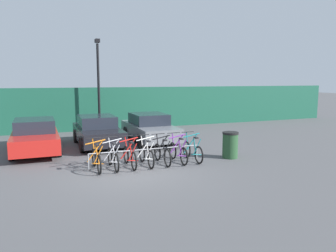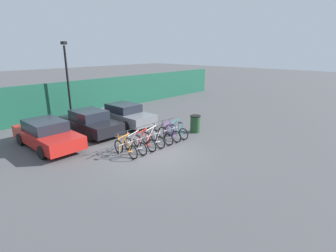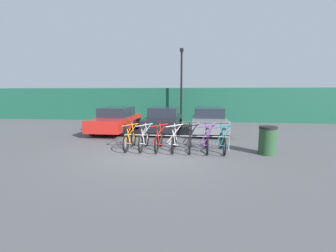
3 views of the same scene
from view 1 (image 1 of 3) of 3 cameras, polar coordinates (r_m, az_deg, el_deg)
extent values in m
plane|color=#4C4C4F|center=(11.23, -6.34, -7.78)|extent=(120.00, 120.00, 0.00)
cube|color=#19513D|center=(20.21, -13.61, 2.86)|extent=(36.00, 0.16, 2.59)
cylinder|color=gray|center=(11.93, -3.87, -4.09)|extent=(4.12, 0.04, 0.04)
cylinder|color=gray|center=(11.55, -13.70, -6.11)|extent=(0.04, 0.04, 0.55)
cylinder|color=gray|center=(12.76, 5.01, -4.56)|extent=(0.04, 0.04, 0.55)
torus|color=black|center=(10.92, -11.90, -6.58)|extent=(0.06, 0.66, 0.66)
torus|color=black|center=(11.93, -12.77, -5.35)|extent=(0.06, 0.66, 0.66)
cylinder|color=orange|center=(11.51, -12.53, -4.21)|extent=(0.60, 0.04, 0.76)
cylinder|color=orange|center=(11.39, -12.54, -2.74)|extent=(0.68, 0.04, 0.16)
cylinder|color=orange|center=(11.19, -12.24, -4.86)|extent=(0.14, 0.04, 0.63)
cylinder|color=orange|center=(11.00, -12.07, -4.95)|extent=(0.32, 0.03, 0.58)
cylinder|color=orange|center=(11.12, -12.07, -6.45)|extent=(0.40, 0.03, 0.08)
cylinder|color=orange|center=(11.82, -12.79, -3.77)|extent=(0.12, 0.04, 0.69)
cylinder|color=black|center=(11.71, -12.82, -2.06)|extent=(0.52, 0.03, 0.03)
cube|color=black|center=(11.03, -12.22, -3.24)|extent=(0.10, 0.22, 0.05)
torus|color=black|center=(11.03, -8.95, -6.36)|extent=(0.06, 0.66, 0.66)
torus|color=black|center=(12.03, -10.07, -5.17)|extent=(0.06, 0.66, 0.66)
cylinder|color=#B7B7BC|center=(11.61, -9.74, -4.02)|extent=(0.60, 0.04, 0.76)
cylinder|color=#B7B7BC|center=(11.50, -9.72, -2.57)|extent=(0.68, 0.04, 0.16)
cylinder|color=#B7B7BC|center=(11.30, -9.37, -4.66)|extent=(0.14, 0.04, 0.63)
cylinder|color=#B7B7BC|center=(11.10, -9.15, -4.75)|extent=(0.32, 0.03, 0.58)
cylinder|color=#B7B7BC|center=(11.22, -9.18, -6.24)|extent=(0.40, 0.03, 0.08)
cylinder|color=#B7B7BC|center=(11.91, -10.07, -3.60)|extent=(0.12, 0.04, 0.69)
cylinder|color=black|center=(11.81, -10.07, -1.90)|extent=(0.52, 0.03, 0.03)
cube|color=black|center=(11.14, -9.31, -3.06)|extent=(0.10, 0.22, 0.05)
torus|color=black|center=(11.17, -5.95, -6.11)|extent=(0.06, 0.66, 0.66)
torus|color=black|center=(12.16, -7.31, -4.97)|extent=(0.06, 0.66, 0.66)
cylinder|color=red|center=(11.74, -6.89, -3.83)|extent=(0.60, 0.04, 0.76)
cylinder|color=red|center=(11.63, -6.85, -2.38)|extent=(0.68, 0.04, 0.16)
cylinder|color=red|center=(11.44, -6.45, -4.45)|extent=(0.14, 0.04, 0.63)
cylinder|color=red|center=(11.24, -6.18, -4.53)|extent=(0.32, 0.03, 0.58)
cylinder|color=red|center=(11.36, -6.23, -6.00)|extent=(0.40, 0.03, 0.08)
cylinder|color=red|center=(12.04, -7.29, -3.41)|extent=(0.12, 0.04, 0.69)
cylinder|color=black|center=(11.94, -7.27, -1.73)|extent=(0.52, 0.03, 0.03)
cube|color=black|center=(11.28, -6.35, -2.86)|extent=(0.10, 0.22, 0.05)
torus|color=black|center=(11.34, -2.99, -5.86)|extent=(0.06, 0.66, 0.66)
torus|color=black|center=(12.32, -4.57, -4.75)|extent=(0.06, 0.66, 0.66)
cylinder|color=silver|center=(11.91, -4.06, -3.62)|extent=(0.60, 0.04, 0.76)
cylinder|color=silver|center=(11.80, -4.00, -2.20)|extent=(0.68, 0.04, 0.16)
cylinder|color=silver|center=(11.61, -3.55, -4.23)|extent=(0.14, 0.04, 0.63)
cylinder|color=silver|center=(11.42, -3.24, -4.30)|extent=(0.32, 0.03, 0.58)
cylinder|color=silver|center=(11.53, -3.31, -5.76)|extent=(0.40, 0.03, 0.08)
cylinder|color=silver|center=(12.21, -4.53, -3.22)|extent=(0.12, 0.04, 0.69)
cylinder|color=black|center=(12.10, -4.49, -1.56)|extent=(0.52, 0.03, 0.03)
cube|color=black|center=(11.45, -3.42, -2.66)|extent=(0.10, 0.22, 0.05)
torus|color=black|center=(11.55, -0.08, -5.59)|extent=(0.06, 0.66, 0.66)
torus|color=black|center=(12.51, -1.86, -4.53)|extent=(0.06, 0.66, 0.66)
cylinder|color=black|center=(12.10, -1.27, -3.41)|extent=(0.60, 0.04, 0.76)
cylinder|color=black|center=(12.00, -1.19, -2.01)|extent=(0.68, 0.04, 0.16)
cylinder|color=black|center=(11.81, -0.70, -4.00)|extent=(0.14, 0.04, 0.63)
cylinder|color=black|center=(11.62, -0.35, -4.07)|extent=(0.32, 0.03, 0.58)
cylinder|color=black|center=(11.74, -0.44, -5.50)|extent=(0.40, 0.03, 0.08)
cylinder|color=black|center=(12.40, -1.80, -3.02)|extent=(0.12, 0.04, 0.69)
cylinder|color=black|center=(12.29, -1.74, -1.38)|extent=(0.52, 0.03, 0.03)
cube|color=black|center=(11.66, -0.54, -2.45)|extent=(0.10, 0.22, 0.05)
torus|color=black|center=(11.79, 2.80, -5.32)|extent=(0.06, 0.66, 0.66)
torus|color=black|center=(12.73, 0.83, -4.30)|extent=(0.06, 0.66, 0.66)
cylinder|color=#752D99|center=(12.33, 1.49, -3.19)|extent=(0.60, 0.04, 0.76)
cylinder|color=#752D99|center=(12.23, 1.59, -1.81)|extent=(0.68, 0.04, 0.16)
cylinder|color=#752D99|center=(12.04, 2.12, -3.76)|extent=(0.14, 0.04, 0.63)
cylinder|color=#752D99|center=(11.86, 2.51, -3.83)|extent=(0.32, 0.03, 0.58)
cylinder|color=#752D99|center=(11.98, 2.40, -5.23)|extent=(0.40, 0.03, 0.08)
cylinder|color=#752D99|center=(12.62, 0.91, -2.81)|extent=(0.12, 0.04, 0.69)
cylinder|color=black|center=(12.52, 0.99, -1.21)|extent=(0.52, 0.03, 0.03)
cube|color=black|center=(11.90, 2.31, -2.24)|extent=(0.10, 0.22, 0.05)
torus|color=black|center=(12.05, 5.40, -5.06)|extent=(0.06, 0.66, 0.66)
torus|color=black|center=(12.97, 3.28, -4.09)|extent=(0.06, 0.66, 0.66)
cylinder|color=#197A7F|center=(12.58, 4.00, -2.99)|extent=(0.60, 0.04, 0.76)
cylinder|color=#197A7F|center=(12.48, 4.12, -1.63)|extent=(0.68, 0.04, 0.16)
cylinder|color=#197A7F|center=(12.29, 4.68, -3.54)|extent=(0.14, 0.04, 0.63)
cylinder|color=#197A7F|center=(12.11, 5.10, -3.60)|extent=(0.32, 0.03, 0.58)
cylinder|color=#197A7F|center=(12.23, 4.97, -4.97)|extent=(0.40, 0.03, 0.08)
cylinder|color=#197A7F|center=(12.86, 3.37, -2.62)|extent=(0.12, 0.04, 0.69)
cylinder|color=black|center=(12.76, 3.46, -1.04)|extent=(0.52, 0.03, 0.03)
cube|color=black|center=(12.15, 4.89, -2.05)|extent=(0.10, 0.22, 0.05)
cube|color=red|center=(15.02, -22.11, -2.07)|extent=(1.80, 4.58, 0.62)
cube|color=#1E232D|center=(15.05, -22.23, 0.13)|extent=(1.58, 2.11, 0.52)
cylinder|color=black|center=(16.41, -25.04, -2.30)|extent=(0.20, 0.64, 0.64)
cylinder|color=black|center=(16.39, -19.06, -1.99)|extent=(0.20, 0.64, 0.64)
cylinder|color=black|center=(13.80, -25.63, -4.18)|extent=(0.20, 0.64, 0.64)
cylinder|color=black|center=(13.78, -18.51, -3.81)|extent=(0.20, 0.64, 0.64)
cube|color=black|center=(15.57, -12.18, -1.32)|extent=(1.80, 4.23, 0.62)
cube|color=#1E232D|center=(15.59, -12.30, 0.81)|extent=(1.58, 1.94, 0.52)
cylinder|color=black|center=(16.70, -15.75, -1.67)|extent=(0.20, 0.64, 0.64)
cylinder|color=black|center=(16.95, -10.00, -1.34)|extent=(0.20, 0.64, 0.64)
cylinder|color=black|center=(14.30, -14.70, -3.23)|extent=(0.20, 0.64, 0.64)
cylinder|color=black|center=(14.60, -8.02, -2.82)|extent=(0.20, 0.64, 0.64)
cube|color=slate|center=(16.20, -3.24, -0.79)|extent=(1.80, 4.32, 0.62)
cube|color=#1E232D|center=(16.22, -3.37, 1.26)|extent=(1.58, 1.99, 0.52)
cylinder|color=black|center=(17.18, -7.26, -1.16)|extent=(0.20, 0.64, 0.64)
cylinder|color=black|center=(17.68, -1.89, -0.83)|extent=(0.20, 0.64, 0.64)
cylinder|color=black|center=(14.81, -4.83, -2.61)|extent=(0.20, 0.64, 0.64)
cylinder|color=black|center=(15.38, 1.28, -2.18)|extent=(0.20, 0.64, 0.64)
cylinder|color=black|center=(19.22, -11.98, 6.34)|extent=(0.14, 0.14, 5.06)
cube|color=black|center=(19.33, -12.22, 14.30)|extent=(0.24, 0.44, 0.20)
cylinder|color=#234728|center=(13.11, 10.77, -3.44)|extent=(0.60, 0.60, 0.95)
cylinder|color=black|center=(13.02, 10.83, -1.22)|extent=(0.63, 0.63, 0.08)
camera|label=2|loc=(5.86, -95.60, 16.81)|focal=28.00mm
camera|label=3|loc=(5.05, 38.18, -3.11)|focal=24.00mm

